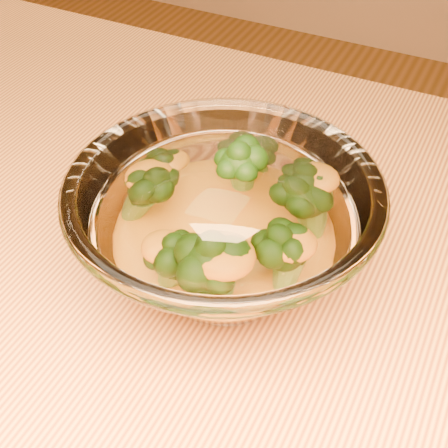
# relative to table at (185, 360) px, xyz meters

# --- Properties ---
(table) EXTENTS (1.20, 0.80, 0.75)m
(table) POSITION_rel_table_xyz_m (0.00, 0.00, 0.00)
(table) COLOR #D08C3E
(table) RESTS_ON ground
(glass_bowl) EXTENTS (0.24, 0.24, 0.11)m
(glass_bowl) POSITION_rel_table_xyz_m (0.03, 0.03, 0.15)
(glass_bowl) COLOR white
(glass_bowl) RESTS_ON table
(cheese_sauce) EXTENTS (0.12, 0.12, 0.03)m
(cheese_sauce) POSITION_rel_table_xyz_m (0.03, 0.03, 0.13)
(cheese_sauce) COLOR orange
(cheese_sauce) RESTS_ON glass_bowl
(broccoli_heap) EXTENTS (0.16, 0.17, 0.08)m
(broccoli_heap) POSITION_rel_table_xyz_m (0.03, 0.04, 0.17)
(broccoli_heap) COLOR black
(broccoli_heap) RESTS_ON cheese_sauce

